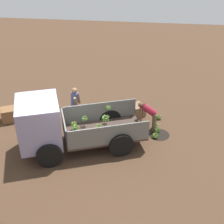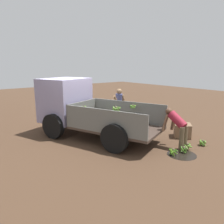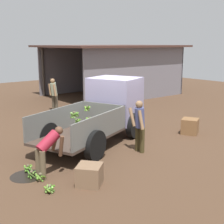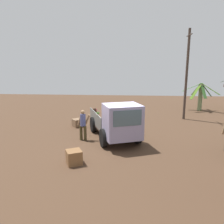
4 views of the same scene
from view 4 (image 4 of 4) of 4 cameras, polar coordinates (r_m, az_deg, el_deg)
The scene contains 13 objects.
ground at distance 11.23m, azimuth 1.26°, elevation -8.25°, with size 36.00×36.00×0.00m, color #4A3323.
mud_patch_0 at distance 15.06m, azimuth -2.89°, elevation -2.89°, with size 0.85×0.85×0.01m, color black.
cargo_truck at distance 10.97m, azimuth 1.88°, elevation -2.80°, with size 4.82×3.18×2.09m.
utility_pole at distance 16.57m, azimuth 18.91°, elevation 9.31°, with size 1.29×0.18×6.37m.
banana_palm_0 at distance 20.49m, azimuth 22.08°, elevation 3.90°, with size 2.02×2.88×2.38m.
person_foreground_visitor at distance 11.58m, azimuth -7.58°, elevation -3.03°, with size 0.37×0.71×1.62m.
person_worker_loading at distance 14.50m, azimuth -4.49°, elevation -0.49°, with size 0.77×0.65×1.24m.
banana_bunch_on_ground_0 at distance 15.21m, azimuth -7.31°, elevation -2.41°, with size 0.26×0.25×0.20m.
banana_bunch_on_ground_1 at distance 15.00m, azimuth -3.59°, elevation -2.52°, with size 0.23×0.23×0.21m.
banana_bunch_on_ground_2 at distance 14.86m, azimuth -2.10°, elevation -2.63°, with size 0.26×0.26×0.21m.
banana_bunch_on_ground_3 at distance 14.96m, azimuth -4.80°, elevation -2.53°, with size 0.27×0.27×0.22m.
wooden_crate_0 at distance 14.34m, azimuth -9.00°, elevation -2.79°, with size 0.57×0.57×0.50m, color brown.
wooden_crate_1 at distance 9.11m, azimuth -9.89°, elevation -11.56°, with size 0.58×0.58×0.57m, color brown.
Camera 4 is at (10.50, 0.59, 3.93)m, focal length 35.00 mm.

